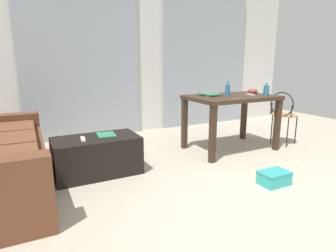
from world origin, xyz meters
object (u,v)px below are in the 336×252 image
at_px(wire_chair, 283,111).
at_px(bowl, 253,91).
at_px(book_stack, 210,94).
at_px(tv_remote_on_table, 251,95).
at_px(bottle_near, 227,90).
at_px(craft_table, 231,104).
at_px(coffee_table, 97,156).
at_px(tv_remote_primary, 83,139).
at_px(bottle_far, 266,91).
at_px(shoebox, 274,178).
at_px(magazine, 106,135).
at_px(scissors, 234,98).

distance_m(wire_chair, bowl, 0.57).
height_order(book_stack, tv_remote_on_table, book_stack).
relative_size(wire_chair, bottle_near, 4.15).
height_order(craft_table, tv_remote_on_table, tv_remote_on_table).
distance_m(coffee_table, bowl, 2.44).
bearing_deg(tv_remote_primary, bottle_near, 10.27).
bearing_deg(bottle_far, wire_chair, 8.36).
height_order(book_stack, tv_remote_primary, book_stack).
relative_size(book_stack, shoebox, 1.05).
relative_size(wire_chair, shoebox, 2.64).
xyz_separation_m(craft_table, bottle_near, (-0.04, 0.05, 0.19)).
height_order(book_stack, shoebox, book_stack).
height_order(bottle_near, book_stack, bottle_near).
relative_size(craft_table, book_stack, 3.78).
distance_m(craft_table, bottle_far, 0.50).
bearing_deg(craft_table, magazine, -179.90).
bearing_deg(bottle_near, bowl, -1.08).
relative_size(bottle_near, scissors, 2.07).
distance_m(bowl, magazine, 2.27).
bearing_deg(book_stack, coffee_table, -172.83).
height_order(bottle_near, bottle_far, bottle_near).
relative_size(tv_remote_primary, shoebox, 0.60).
xyz_separation_m(bottle_near, tv_remote_primary, (-2.04, -0.13, -0.42)).
height_order(coffee_table, wire_chair, wire_chair).
relative_size(coffee_table, magazine, 3.92).
bearing_deg(tv_remote_on_table, craft_table, 167.52).
height_order(coffee_table, bowl, bowl).
xyz_separation_m(wire_chair, bottle_near, (-0.90, 0.23, 0.34)).
xyz_separation_m(coffee_table, tv_remote_on_table, (2.19, -0.07, 0.58)).
height_order(bottle_far, book_stack, bottle_far).
bearing_deg(craft_table, bottle_far, -32.16).
xyz_separation_m(bowl, tv_remote_on_table, (-0.18, -0.15, -0.03)).
xyz_separation_m(magazine, shoebox, (1.42, -1.17, -0.36)).
bearing_deg(tv_remote_primary, shoebox, -26.27).
xyz_separation_m(coffee_table, magazine, (0.13, 0.03, 0.22)).
relative_size(book_stack, magazine, 1.36).
height_order(craft_table, book_stack, book_stack).
relative_size(craft_table, magazine, 5.15).
bearing_deg(bottle_far, coffee_table, 174.82).
bearing_deg(wire_chair, bowl, 152.40).
bearing_deg(magazine, scissors, -3.74).
distance_m(craft_table, bowl, 0.46).
distance_m(coffee_table, bottle_near, 2.00).
relative_size(coffee_table, scissors, 9.86).
bearing_deg(scissors, tv_remote_primary, 174.33).
distance_m(bottle_near, bowl, 0.47).
bearing_deg(bottle_far, tv_remote_primary, 176.08).
height_order(bottle_far, magazine, bottle_far).
bearing_deg(shoebox, craft_table, 71.94).
height_order(bottle_far, bowl, bottle_far).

